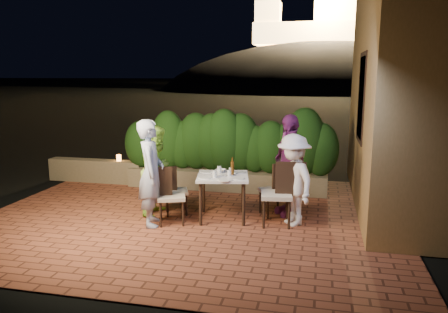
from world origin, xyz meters
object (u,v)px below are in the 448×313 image
(chair_right_back, at_px, (273,190))
(parapet_lamp, at_px, (119,158))
(chair_left_back, at_px, (176,190))
(diner_green, at_px, (158,170))
(bowl, at_px, (221,170))
(chair_right_front, at_px, (276,194))
(diner_blue, at_px, (151,173))
(dining_table, at_px, (223,197))
(chair_left_front, at_px, (171,195))
(diner_purple, at_px, (289,165))
(diner_white, at_px, (293,180))
(beer_bottle, at_px, (232,166))

(chair_right_back, relative_size, parapet_lamp, 6.41)
(chair_left_back, distance_m, diner_green, 0.47)
(bowl, distance_m, chair_right_front, 1.10)
(diner_blue, bearing_deg, dining_table, -80.91)
(chair_left_front, relative_size, diner_blue, 0.55)
(bowl, relative_size, diner_green, 0.11)
(chair_left_front, bearing_deg, chair_right_front, -10.12)
(dining_table, distance_m, diner_purple, 1.26)
(diner_white, xyz_separation_m, diner_purple, (-0.11, 0.50, 0.13))
(dining_table, height_order, diner_blue, diner_blue)
(chair_left_back, distance_m, chair_right_front, 1.76)
(diner_purple, bearing_deg, chair_right_front, -44.58)
(diner_purple, xyz_separation_m, parapet_lamp, (-3.85, 1.41, -0.30))
(beer_bottle, bearing_deg, diner_blue, -152.63)
(beer_bottle, height_order, bowl, beer_bottle)
(beer_bottle, bearing_deg, dining_table, -146.99)
(chair_left_front, relative_size, diner_green, 0.61)
(diner_blue, distance_m, diner_white, 2.27)
(bowl, height_order, diner_purple, diner_purple)
(diner_green, bearing_deg, dining_table, -88.85)
(diner_white, distance_m, diner_purple, 0.53)
(bowl, xyz_separation_m, diner_blue, (-0.96, -0.79, 0.08))
(parapet_lamp, bearing_deg, diner_blue, -54.10)
(diner_white, xyz_separation_m, parapet_lamp, (-3.96, 1.91, -0.17))
(dining_table, relative_size, chair_left_front, 0.89)
(bowl, height_order, chair_right_back, chair_right_back)
(diner_white, height_order, diner_purple, diner_purple)
(bowl, bearing_deg, diner_white, -12.93)
(chair_left_front, height_order, diner_purple, diner_purple)
(bowl, distance_m, chair_right_back, 0.96)
(bowl, relative_size, diner_white, 0.12)
(bowl, distance_m, parapet_lamp, 3.15)
(beer_bottle, height_order, chair_right_front, same)
(chair_left_front, bearing_deg, beer_bottle, 8.30)
(dining_table, relative_size, chair_right_front, 0.80)
(dining_table, xyz_separation_m, chair_right_back, (0.80, 0.39, 0.07))
(bowl, distance_m, diner_purple, 1.18)
(diner_purple, bearing_deg, dining_table, -95.51)
(diner_purple, bearing_deg, beer_bottle, -97.02)
(chair_left_front, height_order, parapet_lamp, chair_left_front)
(dining_table, bearing_deg, chair_left_front, -152.19)
(dining_table, distance_m, chair_right_back, 0.90)
(diner_blue, bearing_deg, beer_bottle, -80.09)
(diner_purple, distance_m, parapet_lamp, 4.11)
(dining_table, distance_m, beer_bottle, 0.55)
(chair_left_front, bearing_deg, diner_green, 110.60)
(diner_blue, relative_size, diner_white, 1.16)
(bowl, height_order, diner_blue, diner_blue)
(diner_green, height_order, parapet_lamp, diner_green)
(beer_bottle, xyz_separation_m, chair_left_front, (-0.91, -0.50, -0.42))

